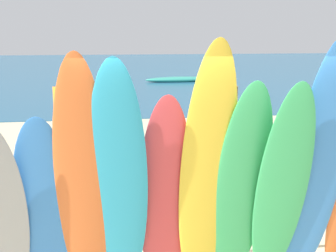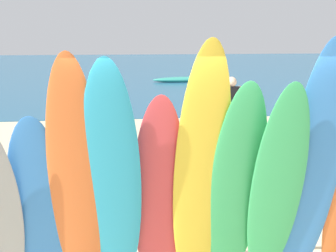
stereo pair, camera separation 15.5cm
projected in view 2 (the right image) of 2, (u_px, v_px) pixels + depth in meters
ground at (134, 98)px, 19.04m from camera, size 60.00×60.00×0.00m
ocean_water at (125, 68)px, 34.04m from camera, size 60.00×40.00×0.02m
surfboard_rack at (188, 217)px, 5.29m from camera, size 4.36×0.07×0.78m
surfboard_blue_1 at (40, 211)px, 4.52m from camera, size 0.58×0.67×2.00m
surfboard_orange_2 at (77, 185)px, 4.39m from camera, size 0.55×0.88×2.57m
surfboard_teal_3 at (112, 187)px, 4.42m from camera, size 0.63×0.93×2.53m
surfboard_red_4 at (159, 198)px, 4.65m from camera, size 0.54×0.60×2.16m
surfboard_yellow_5 at (201, 175)px, 4.54m from camera, size 0.59×0.76×2.67m
surfboard_green_6 at (236, 190)px, 4.67m from camera, size 0.61×0.72×2.29m
surfboard_green_7 at (276, 192)px, 4.62m from camera, size 0.56×0.86×2.30m
surfboard_blue_8 at (312, 172)px, 4.61m from camera, size 0.61×0.92×2.69m
beachgoer_midbeach at (231, 108)px, 10.57m from camera, size 0.56×0.42×1.71m
beachgoer_by_water at (68, 108)px, 10.78m from camera, size 0.51×0.45×1.68m
beachgoer_near_rack at (111, 116)px, 9.56m from camera, size 0.45×0.54×1.72m
distant_boat at (188, 80)px, 25.02m from camera, size 3.86×0.81×0.31m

